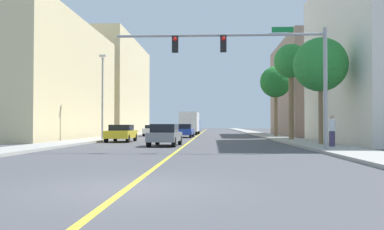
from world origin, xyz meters
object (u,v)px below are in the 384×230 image
(delivery_truck, at_px, (190,123))
(palm_mid, at_px, (291,63))
(car_gray, at_px, (165,135))
(pedestrian, at_px, (332,131))
(car_white, at_px, (152,130))
(traffic_signal_mast, at_px, (258,58))
(car_yellow, at_px, (121,133))
(palm_near, at_px, (320,65))
(palm_far, at_px, (276,82))
(street_lamp, at_px, (102,92))
(car_blue, at_px, (184,130))

(delivery_truck, bearing_deg, palm_mid, -63.42)
(palm_mid, distance_m, car_gray, 14.17)
(palm_mid, bearing_deg, pedestrian, -89.35)
(car_white, height_order, delivery_truck, delivery_truck)
(traffic_signal_mast, height_order, car_yellow, traffic_signal_mast)
(palm_mid, distance_m, delivery_truck, 23.93)
(pedestrian, bearing_deg, palm_near, -72.22)
(car_gray, xyz_separation_m, pedestrian, (9.93, -2.73, 0.32))
(traffic_signal_mast, relative_size, palm_far, 1.44)
(car_gray, xyz_separation_m, car_white, (-4.27, 22.56, -0.03))
(street_lamp, height_order, palm_mid, palm_mid)
(palm_near, relative_size, car_gray, 1.66)
(traffic_signal_mast, height_order, car_blue, traffic_signal_mast)
(car_blue, relative_size, pedestrian, 2.54)
(palm_mid, bearing_deg, traffic_signal_mast, -107.53)
(street_lamp, relative_size, delivery_truck, 0.99)
(palm_near, height_order, car_white, palm_near)
(street_lamp, height_order, car_gray, street_lamp)
(car_white, bearing_deg, car_gray, 99.53)
(car_blue, bearing_deg, palm_far, -1.43)
(car_blue, xyz_separation_m, car_white, (-4.26, 5.35, -0.05))
(street_lamp, relative_size, pedestrian, 4.04)
(palm_near, bearing_deg, palm_mid, 91.55)
(car_blue, xyz_separation_m, car_gray, (0.01, -17.20, -0.02))
(car_blue, relative_size, car_white, 1.02)
(palm_mid, xyz_separation_m, delivery_truck, (-9.87, 21.22, -5.03))
(traffic_signal_mast, relative_size, street_lamp, 1.47)
(traffic_signal_mast, height_order, palm_far, palm_far)
(car_blue, bearing_deg, car_gray, -88.50)
(palm_far, bearing_deg, palm_mid, -90.11)
(palm_near, distance_m, pedestrian, 4.97)
(car_yellow, xyz_separation_m, pedestrian, (14.20, -8.70, 0.34))
(traffic_signal_mast, height_order, car_gray, traffic_signal_mast)
(car_gray, xyz_separation_m, delivery_truck, (-0.07, 29.56, 0.90))
(street_lamp, bearing_deg, palm_mid, 0.70)
(traffic_signal_mast, bearing_deg, delivery_truck, 98.95)
(traffic_signal_mast, bearing_deg, pedestrian, 31.21)
(street_lamp, distance_m, palm_far, 18.46)
(street_lamp, distance_m, car_yellow, 4.67)
(street_lamp, relative_size, palm_near, 1.07)
(car_gray, bearing_deg, palm_mid, 42.95)
(palm_near, height_order, palm_far, palm_far)
(palm_far, bearing_deg, car_gray, -120.44)
(palm_mid, height_order, car_yellow, palm_mid)
(car_gray, bearing_deg, street_lamp, 130.93)
(palm_far, height_order, car_blue, palm_far)
(traffic_signal_mast, relative_size, pedestrian, 5.94)
(palm_mid, relative_size, car_gray, 1.97)
(street_lamp, relative_size, car_yellow, 1.77)
(traffic_signal_mast, relative_size, car_gray, 2.61)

